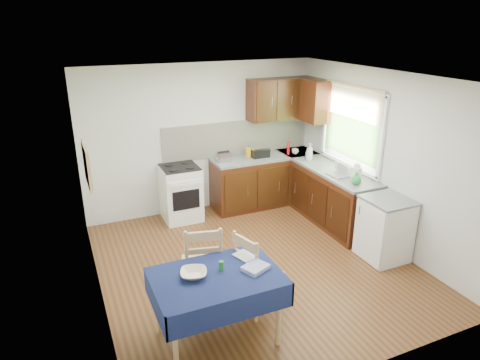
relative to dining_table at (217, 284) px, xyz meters
name	(u,v)px	position (x,y,z in m)	size (l,w,h in m)	color
floor	(255,264)	(0.99, 1.15, -0.66)	(4.20, 4.20, 0.00)	#4C2A14
ceiling	(258,77)	(0.99, 1.15, 1.84)	(4.00, 4.20, 0.02)	white
wall_back	(202,139)	(0.99, 3.25, 0.59)	(4.00, 0.02, 2.50)	silver
wall_front	(365,258)	(0.99, -0.95, 0.59)	(4.00, 0.02, 2.50)	silver
wall_left	(91,204)	(-1.01, 1.15, 0.59)	(0.02, 4.20, 2.50)	silver
wall_right	(381,159)	(2.99, 1.15, 0.59)	(0.02, 4.20, 2.50)	silver
base_cabinets	(295,189)	(2.34, 2.40, -0.23)	(1.90, 2.30, 0.86)	black
worktop_back	(265,157)	(2.04, 2.95, 0.22)	(1.90, 0.60, 0.04)	slate
worktop_right	(335,172)	(2.69, 1.80, 0.22)	(0.60, 1.70, 0.04)	slate
worktop_corner	(297,152)	(2.69, 2.95, 0.22)	(0.60, 0.60, 0.04)	slate
splashback	(238,138)	(1.64, 3.23, 0.54)	(2.70, 0.02, 0.60)	white
upper_cabinets	(291,99)	(2.51, 2.95, 1.19)	(1.20, 0.85, 0.70)	black
stove	(181,193)	(0.49, 2.95, -0.20)	(0.60, 0.61, 0.92)	white
window	(352,122)	(2.96, 1.85, 0.99)	(0.04, 1.48, 1.26)	#345A25
fridge	(385,229)	(2.69, 0.60, -0.22)	(0.58, 0.60, 0.89)	white
corkboard	(87,165)	(-0.99, 1.45, 0.94)	(0.04, 0.62, 0.47)	tan
dining_table	(217,284)	(0.00, 0.00, 0.00)	(1.27, 0.86, 0.77)	#0E193A
chair_far	(203,263)	(0.07, 0.61, -0.11)	(0.55, 0.55, 1.04)	tan
chair_near	(254,270)	(0.55, 0.29, -0.14)	(0.54, 0.54, 0.98)	tan
toaster	(224,157)	(1.25, 2.94, 0.32)	(0.24, 0.15, 0.18)	#B8B8BD
sandwich_press	(259,151)	(1.92, 2.96, 0.33)	(0.31, 0.27, 0.18)	black
sauce_bottle	(288,148)	(2.44, 2.87, 0.35)	(0.05, 0.05, 0.23)	red
yellow_packet	(249,152)	(1.76, 3.02, 0.32)	(0.12, 0.08, 0.16)	yellow
dish_rack	(342,173)	(2.67, 1.60, 0.26)	(0.41, 0.31, 0.19)	gray
kettle	(357,172)	(2.74, 1.36, 0.35)	(0.15, 0.15, 0.26)	white
cup	(295,151)	(2.57, 2.84, 0.28)	(0.12, 0.12, 0.09)	silver
soap_bottle_a	(309,152)	(2.60, 2.43, 0.38)	(0.11, 0.11, 0.29)	white
soap_bottle_b	(309,154)	(2.63, 2.49, 0.33)	(0.08, 0.09, 0.19)	blue
soap_bottle_c	(356,178)	(2.61, 1.19, 0.33)	(0.14, 0.14, 0.18)	green
plate_bowl	(194,274)	(-0.21, 0.07, 0.14)	(0.26, 0.26, 0.06)	#F2E1C6
book	(239,259)	(0.32, 0.18, 0.11)	(0.17, 0.23, 0.02)	white
spice_jar	(221,266)	(0.08, 0.08, 0.15)	(0.05, 0.05, 0.10)	#238129
tea_towel	(256,268)	(0.40, -0.06, 0.13)	(0.25, 0.19, 0.04)	navy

